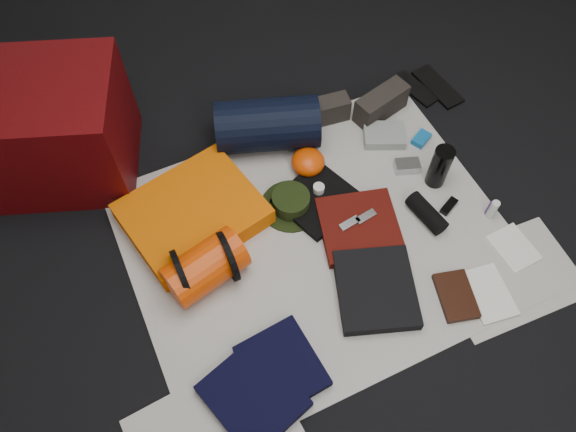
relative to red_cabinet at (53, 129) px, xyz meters
name	(u,v)px	position (x,y,z in m)	size (l,w,h in m)	color
floor	(318,241)	(0.88, -0.86, -0.27)	(4.50, 4.50, 0.02)	black
newspaper_mat	(318,240)	(0.88, -0.86, -0.26)	(1.60, 1.30, 0.01)	silver
newspaper_sheet_front_left	(214,431)	(0.18, -1.41, -0.26)	(0.58, 0.40, 0.00)	silver
newspaper_sheet_front_right	(509,277)	(1.53, -1.36, -0.26)	(0.58, 0.40, 0.00)	silver
red_cabinet	(53,129)	(0.00, 0.00, 0.00)	(0.63, 0.52, 0.52)	#4D0507
sleeping_pad	(193,214)	(0.42, -0.54, -0.20)	(0.56, 0.46, 0.10)	#E86102
stuff_sack	(205,267)	(0.38, -0.82, -0.16)	(0.19, 0.19, 0.33)	#D63A03
sack_strap_left	(182,275)	(0.28, -0.82, -0.15)	(0.22, 0.22, 0.03)	black
sack_strap_right	(228,256)	(0.48, -0.82, -0.15)	(0.22, 0.22, 0.03)	black
navy_duffel	(267,125)	(0.90, -0.27, -0.13)	(0.25, 0.25, 0.48)	black
boonie_brim	(291,206)	(0.84, -0.65, -0.25)	(0.28, 0.28, 0.01)	black
boonie_crown	(291,201)	(0.84, -0.65, -0.21)	(0.17, 0.17, 0.07)	black
hiking_boot_left	(324,111)	(1.21, -0.26, -0.19)	(0.25, 0.09, 0.12)	#2A2521
hiking_boot_right	(381,104)	(1.48, -0.34, -0.19)	(0.28, 0.10, 0.14)	#2A2521
flip_flop_left	(415,89)	(1.73, -0.28, -0.25)	(0.10, 0.26, 0.01)	black
flip_flop_right	(438,87)	(1.84, -0.31, -0.25)	(0.11, 0.30, 0.02)	black
trousers_navy_a	(253,396)	(0.35, -1.36, -0.23)	(0.30, 0.34, 0.05)	black
trousers_navy_b	(282,366)	(0.50, -1.30, -0.23)	(0.27, 0.31, 0.05)	black
trousers_charcoal	(376,289)	(0.98, -1.18, -0.23)	(0.31, 0.36, 0.06)	black
black_tshirt	(317,199)	(0.96, -0.68, -0.24)	(0.32, 0.29, 0.03)	black
red_shirt	(359,227)	(1.06, -0.89, -0.23)	(0.34, 0.34, 0.04)	#4A0D08
orange_stuff_sack	(308,162)	(1.00, -0.50, -0.20)	(0.16, 0.16, 0.10)	#D63A03
first_aid_pouch	(384,135)	(1.42, -0.49, -0.23)	(0.19, 0.15, 0.05)	gray
water_bottle	(440,167)	(1.51, -0.81, -0.14)	(0.09, 0.09, 0.22)	black
speaker	(427,213)	(1.36, -0.96, -0.22)	(0.08, 0.08, 0.20)	black
compact_camera	(407,166)	(1.42, -0.69, -0.23)	(0.11, 0.07, 0.05)	#AEAFB3
cyan_case	(421,139)	(1.57, -0.58, -0.24)	(0.09, 0.06, 0.03)	#1162A5
toiletry_purple	(490,208)	(1.63, -1.06, -0.21)	(0.03, 0.03, 0.08)	#4D2372
toiletry_clear	(493,209)	(1.63, -1.07, -0.20)	(0.04, 0.04, 0.11)	silver
paperback_book	(456,296)	(1.27, -1.34, -0.24)	(0.14, 0.21, 0.03)	black
map_booklet	(488,293)	(1.40, -1.39, -0.25)	(0.16, 0.24, 0.01)	silver
map_printout	(514,247)	(1.63, -1.25, -0.25)	(0.15, 0.20, 0.01)	silver
sunglasses	(449,206)	(1.48, -0.96, -0.24)	(0.10, 0.04, 0.02)	black
tape_roll	(319,189)	(0.98, -0.65, -0.21)	(0.05, 0.05, 0.04)	silver
energy_bar_a	(350,223)	(1.02, -0.87, -0.20)	(0.10, 0.04, 0.01)	#AEAFB3
energy_bar_b	(366,217)	(1.10, -0.87, -0.20)	(0.10, 0.04, 0.01)	#AEAFB3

